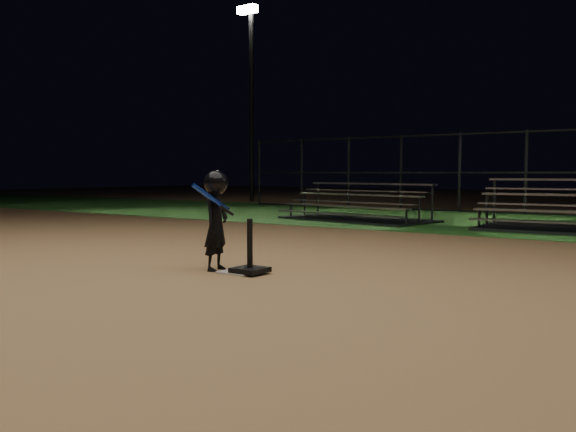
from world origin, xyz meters
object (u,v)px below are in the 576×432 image
object	(u,v)px
batting_tee	(250,263)
bleacher_left	(356,213)
home_plate	(241,272)
light_pole_left	(251,87)
child_batter	(216,218)

from	to	relation	value
batting_tee	bleacher_left	world-z (taller)	bleacher_left
bleacher_left	home_plate	bearing A→B (deg)	-60.07
bleacher_left	light_pole_left	size ratio (longest dim) A/B	0.51
batting_tee	light_pole_left	size ratio (longest dim) A/B	0.08
home_plate	child_batter	bearing A→B (deg)	-175.49
child_batter	batting_tee	bearing A→B (deg)	-98.77
batting_tee	bleacher_left	distance (m)	8.76
home_plate	child_batter	xyz separation A→B (m)	(-0.38, -0.03, 0.66)
bleacher_left	light_pole_left	xyz separation A→B (m)	(-9.03, 6.78, 4.75)
batting_tee	light_pole_left	bearing A→B (deg)	129.10
home_plate	batting_tee	size ratio (longest dim) A/B	0.68
child_batter	light_pole_left	bearing A→B (deg)	27.38
home_plate	bleacher_left	world-z (taller)	bleacher_left
batting_tee	bleacher_left	xyz separation A→B (m)	(-3.12, 8.18, 0.06)
home_plate	light_pole_left	size ratio (longest dim) A/B	0.05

